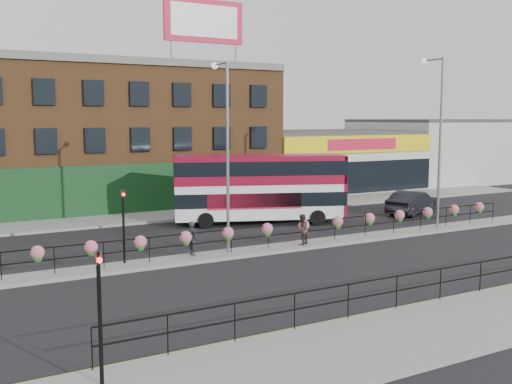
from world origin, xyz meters
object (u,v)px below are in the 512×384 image
lamp_column_west (225,140)px  pedestrian_a (192,238)px  car (413,202)px  double_decker_bus (260,182)px  lamp_column_east (437,127)px  pedestrian_b (302,229)px

lamp_column_west → pedestrian_a: bearing=-179.7°
car → pedestrian_a: (-17.97, -4.60, 0.15)m
pedestrian_a → double_decker_bus: bearing=-58.7°
pedestrian_a → lamp_column_east: size_ratio=0.16×
double_decker_bus → pedestrian_a: bearing=-138.3°
car → pedestrian_a: 18.55m
pedestrian_b → lamp_column_east: 10.61m
double_decker_bus → lamp_column_west: 8.94m
lamp_column_east → lamp_column_west: bearing=179.0°
pedestrian_a → lamp_column_west: 4.79m
lamp_column_west → lamp_column_east: 13.29m
pedestrian_b → lamp_column_east: (9.37, 0.33, 4.96)m
pedestrian_a → lamp_column_east: bearing=-101.3°
double_decker_bus → pedestrian_b: 7.38m
car → lamp_column_west: 17.50m
lamp_column_west → lamp_column_east: lamp_column_east is taller
car → lamp_column_west: lamp_column_west is taller
double_decker_bus → lamp_column_east: bearing=-40.7°
pedestrian_b → double_decker_bus: bearing=-131.0°
lamp_column_west → double_decker_bus: bearing=49.4°
pedestrian_a → pedestrian_b: (5.63, -0.56, -0.02)m
lamp_column_east → pedestrian_b: bearing=-178.0°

